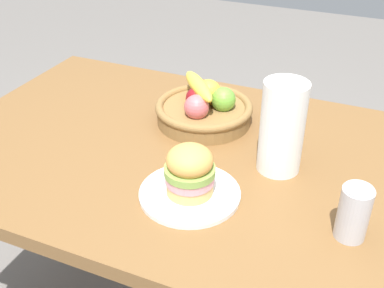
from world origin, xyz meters
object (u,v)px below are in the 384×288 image
object	(u,v)px
sandwich	(190,170)
fruit_basket	(204,108)
plate	(190,194)
paper_towel_roll	(282,128)
soda_can	(354,213)

from	to	relation	value
sandwich	fruit_basket	size ratio (longest dim) A/B	0.43
plate	fruit_basket	world-z (taller)	fruit_basket
paper_towel_roll	fruit_basket	bearing A→B (deg)	150.45
fruit_basket	paper_towel_roll	world-z (taller)	paper_towel_roll
plate	fruit_basket	size ratio (longest dim) A/B	0.83
sandwich	plate	bearing A→B (deg)	0.00
soda_can	fruit_basket	size ratio (longest dim) A/B	0.43
plate	soda_can	size ratio (longest dim) A/B	1.91
plate	soda_can	distance (m)	0.37
sandwich	fruit_basket	bearing A→B (deg)	106.76
soda_can	fruit_basket	xyz separation A→B (m)	(-0.47, 0.34, -0.02)
soda_can	paper_towel_roll	world-z (taller)	paper_towel_roll
soda_can	fruit_basket	bearing A→B (deg)	144.34
plate	paper_towel_roll	size ratio (longest dim) A/B	1.01
fruit_basket	paper_towel_roll	xyz separation A→B (m)	(0.27, -0.15, 0.07)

